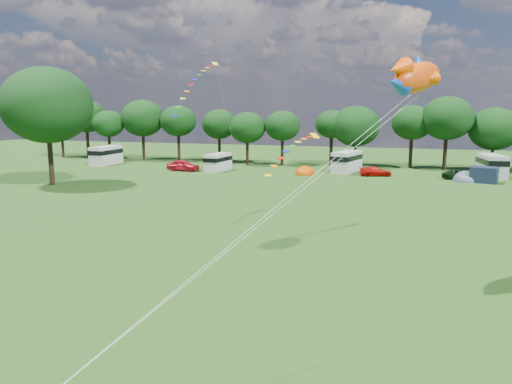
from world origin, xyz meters
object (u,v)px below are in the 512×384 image
(car_a, at_px, (183,165))
(big_tree, at_px, (47,105))
(tent_orange, at_px, (305,174))
(tent_greyblue, at_px, (466,181))
(car_c, at_px, (375,171))
(fish_kite, at_px, (413,77))
(campervan_b, at_px, (218,162))
(campervan_c, at_px, (347,161))
(campervan_a, at_px, (106,155))
(car_d, at_px, (461,175))
(campervan_d, at_px, (492,165))

(car_a, bearing_deg, big_tree, 153.06)
(tent_orange, height_order, tent_greyblue, tent_greyblue)
(car_c, xyz_separation_m, tent_orange, (-8.99, -0.93, -0.58))
(big_tree, relative_size, car_a, 2.84)
(fish_kite, bearing_deg, tent_orange, 51.61)
(car_a, relative_size, campervan_b, 0.92)
(campervan_b, bearing_deg, campervan_c, -69.84)
(tent_greyblue, bearing_deg, campervan_a, 176.64)
(car_d, height_order, tent_orange, car_d)
(car_c, bearing_deg, car_d, -108.90)
(tent_greyblue, bearing_deg, campervan_b, 178.67)
(car_d, distance_m, tent_orange, 19.22)
(car_d, relative_size, fish_kite, 1.08)
(campervan_a, xyz_separation_m, campervan_c, (36.49, 1.59, -0.00))
(campervan_d, distance_m, tent_orange, 23.70)
(car_c, height_order, campervan_d, campervan_d)
(car_a, xyz_separation_m, tent_greyblue, (36.74, 0.68, -0.76))
(car_a, bearing_deg, tent_greyblue, -85.40)
(tent_greyblue, height_order, fish_kite, fish_kite)
(car_a, height_order, car_d, car_a)
(campervan_b, height_order, campervan_d, campervan_d)
(tent_greyblue, bearing_deg, car_c, 172.70)
(big_tree, distance_m, fish_kite, 44.32)
(car_c, height_order, campervan_b, campervan_b)
(big_tree, relative_size, campervan_a, 2.30)
(tent_orange, bearing_deg, campervan_b, 178.63)
(car_a, bearing_deg, campervan_c, -72.96)
(car_c, distance_m, campervan_b, 21.33)
(campervan_c, bearing_deg, car_d, -89.08)
(tent_orange, bearing_deg, fish_kite, -72.41)
(car_a, distance_m, campervan_d, 40.59)
(campervan_a, bearing_deg, car_a, -101.93)
(car_d, bearing_deg, campervan_a, 107.40)
(tent_orange, relative_size, fish_kite, 0.76)
(campervan_a, distance_m, tent_orange, 31.62)
(campervan_d, bearing_deg, big_tree, 105.00)
(car_a, relative_size, campervan_d, 0.78)
(big_tree, height_order, campervan_b, big_tree)
(big_tree, bearing_deg, campervan_c, 33.88)
(tent_greyblue, bearing_deg, campervan_d, 54.09)
(campervan_c, bearing_deg, big_tree, 140.16)
(car_d, bearing_deg, tent_greyblue, -120.76)
(tent_orange, bearing_deg, car_d, 0.73)
(campervan_a, xyz_separation_m, tent_orange, (31.48, -2.56, -1.48))
(car_a, xyz_separation_m, campervan_c, (21.97, 5.27, 0.72))
(car_d, distance_m, campervan_c, 14.76)
(car_c, relative_size, campervan_b, 0.79)
(tent_orange, relative_size, tent_greyblue, 0.86)
(car_a, xyz_separation_m, car_c, (25.95, 2.06, -0.18))
(car_a, bearing_deg, car_c, -81.92)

